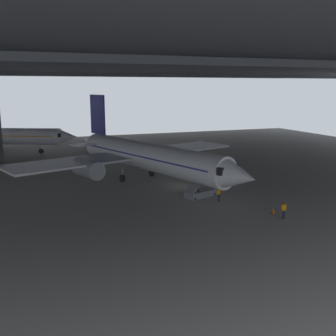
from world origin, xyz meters
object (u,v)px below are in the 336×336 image
object	(u,v)px
airplane_main	(146,156)
crew_worker_by_stairs	(219,193)
crew_worker_near_nose	(284,209)
traffic_cone_orange	(273,211)
boarding_stairs	(201,190)

from	to	relation	value
airplane_main	crew_worker_by_stairs	size ratio (longest dim) A/B	19.89
crew_worker_near_nose	traffic_cone_orange	distance (m)	1.74
boarding_stairs	crew_worker_near_nose	world-z (taller)	boarding_stairs
airplane_main	crew_worker_by_stairs	xyz separation A→B (m)	(4.41, -11.36, -2.37)
boarding_stairs	crew_worker_near_nose	bearing A→B (deg)	-68.83
airplane_main	crew_worker_near_nose	bearing A→B (deg)	-68.37
boarding_stairs	traffic_cone_orange	size ratio (longest dim) A/B	7.52
crew_worker_near_nose	boarding_stairs	bearing A→B (deg)	111.17
crew_worker_near_nose	traffic_cone_orange	xyz separation A→B (m)	(0.06, 1.63, -0.62)
airplane_main	crew_worker_near_nose	xyz separation A→B (m)	(7.31, -18.44, -2.40)
boarding_stairs	crew_worker_near_nose	xyz separation A→B (m)	(3.74, -9.66, 0.20)
airplane_main	crew_worker_near_nose	world-z (taller)	airplane_main
boarding_stairs	crew_worker_by_stairs	size ratio (longest dim) A/B	2.71
boarding_stairs	traffic_cone_orange	world-z (taller)	boarding_stairs
crew_worker_near_nose	crew_worker_by_stairs	bearing A→B (deg)	112.30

